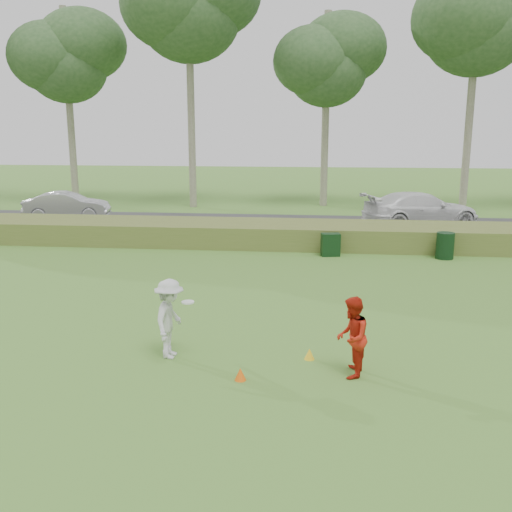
# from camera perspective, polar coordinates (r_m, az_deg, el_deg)

# --- Properties ---
(ground) EXTENTS (120.00, 120.00, 0.00)m
(ground) POSITION_cam_1_polar(r_m,az_deg,el_deg) (12.54, -2.04, -9.86)
(ground) COLOR #3E7326
(ground) RESTS_ON ground
(reed_strip) EXTENTS (80.00, 3.00, 0.90)m
(reed_strip) POSITION_cam_1_polar(r_m,az_deg,el_deg) (23.91, 2.10, 2.23)
(reed_strip) COLOR #516327
(reed_strip) RESTS_ON ground
(park_road) EXTENTS (80.00, 6.00, 0.06)m
(park_road) POSITION_cam_1_polar(r_m,az_deg,el_deg) (28.90, 2.83, 3.21)
(park_road) COLOR #2D2D2D
(park_road) RESTS_ON ground
(tree_2) EXTENTS (6.50, 6.50, 12.00)m
(tree_2) POSITION_cam_1_polar(r_m,az_deg,el_deg) (38.99, -18.45, 18.26)
(tree_2) COLOR gray
(tree_2) RESTS_ON ground
(tree_3) EXTENTS (7.80, 7.80, 15.50)m
(tree_3) POSITION_cam_1_polar(r_m,az_deg,el_deg) (35.94, -6.76, 23.55)
(tree_3) COLOR gray
(tree_3) RESTS_ON ground
(tree_4) EXTENTS (6.24, 6.24, 11.50)m
(tree_4) POSITION_cam_1_polar(r_m,az_deg,el_deg) (36.15, 7.11, 18.67)
(tree_4) COLOR gray
(tree_4) RESTS_ON ground
(tree_5) EXTENTS (7.28, 7.28, 14.00)m
(tree_5) POSITION_cam_1_polar(r_m,az_deg,el_deg) (35.40, 21.25, 21.14)
(tree_5) COLOR gray
(tree_5) RESTS_ON ground
(player_white) EXTENTS (0.89, 1.14, 1.72)m
(player_white) POSITION_cam_1_polar(r_m,az_deg,el_deg) (12.28, -8.61, -6.22)
(player_white) COLOR silver
(player_white) RESTS_ON ground
(player_red) EXTENTS (0.73, 0.87, 1.62)m
(player_red) POSITION_cam_1_polar(r_m,az_deg,el_deg) (11.41, 9.57, -8.01)
(player_red) COLOR red
(player_red) RESTS_ON ground
(cone_orange) EXTENTS (0.23, 0.23, 0.25)m
(cone_orange) POSITION_cam_1_polar(r_m,az_deg,el_deg) (11.33, -1.58, -11.72)
(cone_orange) COLOR #FC600D
(cone_orange) RESTS_ON ground
(cone_yellow) EXTENTS (0.22, 0.22, 0.24)m
(cone_yellow) POSITION_cam_1_polar(r_m,az_deg,el_deg) (12.32, 5.36, -9.72)
(cone_yellow) COLOR yellow
(cone_yellow) RESTS_ON ground
(utility_cabinet) EXTENTS (0.76, 0.56, 0.87)m
(utility_cabinet) POSITION_cam_1_polar(r_m,az_deg,el_deg) (21.95, 7.46, 1.13)
(utility_cabinet) COLOR black
(utility_cabinet) RESTS_ON ground
(trash_bin) EXTENTS (0.87, 0.87, 0.99)m
(trash_bin) POSITION_cam_1_polar(r_m,az_deg,el_deg) (22.44, 18.38, 0.99)
(trash_bin) COLOR black
(trash_bin) RESTS_ON ground
(car_mid) EXTENTS (4.57, 2.37, 1.43)m
(car_mid) POSITION_cam_1_polar(r_m,az_deg,el_deg) (31.81, -18.37, 4.82)
(car_mid) COLOR #B3B4B8
(car_mid) RESTS_ON park_road
(car_right) EXTENTS (6.14, 3.93, 1.66)m
(car_right) POSITION_cam_1_polar(r_m,az_deg,el_deg) (29.17, 16.16, 4.52)
(car_right) COLOR silver
(car_right) RESTS_ON park_road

